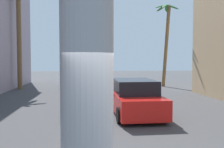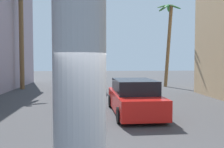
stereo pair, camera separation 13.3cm
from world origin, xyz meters
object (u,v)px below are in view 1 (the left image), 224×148
Objects in this scene: car_far at (87,82)px; car_lead at (134,98)px; palm_tree_far_left at (19,28)px; palm_tree_far_right at (166,35)px; street_lamp at (222,26)px.

car_lead is at bearing -77.04° from car_far.
car_lead is 13.84m from palm_tree_far_left.
street_lamp is at bearing -92.39° from palm_tree_far_right.
palm_tree_far_left is (-12.59, 9.39, 0.99)m from street_lamp.
street_lamp is 10.54m from palm_tree_far_right.
car_lead is 0.58× the size of palm_tree_far_left.
car_far is 0.56× the size of palm_tree_far_left.
street_lamp is 11.03m from car_far.
palm_tree_far_right is at bearing 87.61° from street_lamp.
palm_tree_far_left reaches higher than car_far.
palm_tree_far_right is (5.25, 11.67, 4.12)m from car_lead.
car_lead is 0.64× the size of palm_tree_far_right.
car_lead is at bearing -114.23° from palm_tree_far_right.
car_lead is 13.44m from palm_tree_far_right.
palm_tree_far_left reaches higher than palm_tree_far_right.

